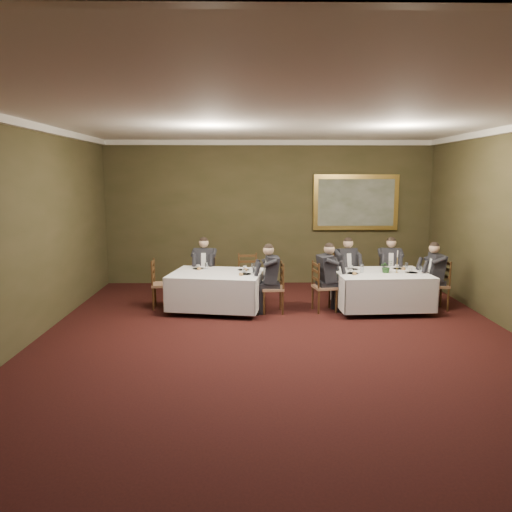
{
  "coord_description": "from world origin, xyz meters",
  "views": [
    {
      "loc": [
        -0.52,
        -7.25,
        2.65
      ],
      "look_at": [
        -0.36,
        2.08,
        1.15
      ],
      "focal_mm": 35.0,
      "sensor_mm": 36.0,
      "label": 1
    }
  ],
  "objects_px": {
    "chair_main_endright": "(436,295)",
    "diner_sec_endright": "(272,287)",
    "diner_main_endleft": "(325,286)",
    "diner_main_endright": "(436,284)",
    "chair_main_backright": "(389,286)",
    "table_main": "(381,288)",
    "chair_sec_backright": "(248,287)",
    "chair_sec_endleft": "(163,294)",
    "chair_main_backleft": "(345,286)",
    "candlestick": "(397,264)",
    "diner_sec_backleft": "(205,275)",
    "diner_main_backright": "(389,275)",
    "table_second": "(217,288)",
    "centerpiece": "(386,266)",
    "chair_main_endleft": "(324,297)",
    "chair_sec_backleft": "(205,286)",
    "painting": "(356,202)",
    "diner_main_backleft": "(345,276)",
    "chair_sec_endright": "(273,298)"
  },
  "relations": [
    {
      "from": "diner_main_backleft",
      "to": "table_second",
      "type": "bearing_deg",
      "value": 0.53
    },
    {
      "from": "candlestick",
      "to": "diner_sec_endright",
      "type": "bearing_deg",
      "value": -177.19
    },
    {
      "from": "table_second",
      "to": "chair_sec_backleft",
      "type": "xyz_separation_m",
      "value": [
        -0.32,
        0.98,
        -0.17
      ]
    },
    {
      "from": "chair_main_backleft",
      "to": "chair_main_backright",
      "type": "height_order",
      "value": "same"
    },
    {
      "from": "chair_sec_endright",
      "to": "diner_sec_endright",
      "type": "relative_size",
      "value": 0.74
    },
    {
      "from": "table_main",
      "to": "painting",
      "type": "relative_size",
      "value": 0.9
    },
    {
      "from": "chair_main_backright",
      "to": "centerpiece",
      "type": "bearing_deg",
      "value": 78.15
    },
    {
      "from": "chair_main_backleft",
      "to": "diner_sec_endright",
      "type": "height_order",
      "value": "diner_sec_endright"
    },
    {
      "from": "diner_sec_backleft",
      "to": "painting",
      "type": "distance_m",
      "value": 4.18
    },
    {
      "from": "chair_main_backright",
      "to": "diner_main_backright",
      "type": "distance_m",
      "value": 0.23
    },
    {
      "from": "painting",
      "to": "diner_main_endright",
      "type": "bearing_deg",
      "value": -65.55
    },
    {
      "from": "chair_sec_backright",
      "to": "chair_sec_endleft",
      "type": "bearing_deg",
      "value": 16.89
    },
    {
      "from": "table_main",
      "to": "table_second",
      "type": "distance_m",
      "value": 3.26
    },
    {
      "from": "chair_main_endleft",
      "to": "diner_sec_endright",
      "type": "bearing_deg",
      "value": -95.75
    },
    {
      "from": "chair_main_backright",
      "to": "chair_sec_backright",
      "type": "distance_m",
      "value": 3.08
    },
    {
      "from": "table_second",
      "to": "centerpiece",
      "type": "distance_m",
      "value": 3.38
    },
    {
      "from": "chair_main_backleft",
      "to": "chair_main_endright",
      "type": "distance_m",
      "value": 1.88
    },
    {
      "from": "table_second",
      "to": "chair_main_endright",
      "type": "relative_size",
      "value": 1.98
    },
    {
      "from": "chair_main_backleft",
      "to": "candlestick",
      "type": "distance_m",
      "value": 1.41
    },
    {
      "from": "table_main",
      "to": "chair_sec_endleft",
      "type": "height_order",
      "value": "chair_sec_endleft"
    },
    {
      "from": "chair_sec_endleft",
      "to": "chair_main_endleft",
      "type": "bearing_deg",
      "value": 80.66
    },
    {
      "from": "chair_main_backright",
      "to": "chair_sec_endleft",
      "type": "relative_size",
      "value": 1.0
    },
    {
      "from": "chair_main_backleft",
      "to": "chair_sec_endright",
      "type": "relative_size",
      "value": 1.0
    },
    {
      "from": "chair_sec_endright",
      "to": "candlestick",
      "type": "height_order",
      "value": "candlestick"
    },
    {
      "from": "chair_main_endleft",
      "to": "chair_sec_endleft",
      "type": "height_order",
      "value": "same"
    },
    {
      "from": "diner_main_endleft",
      "to": "chair_main_endright",
      "type": "height_order",
      "value": "diner_main_endleft"
    },
    {
      "from": "painting",
      "to": "table_main",
      "type": "bearing_deg",
      "value": -90.0
    },
    {
      "from": "chair_sec_endleft",
      "to": "centerpiece",
      "type": "relative_size",
      "value": 3.75
    },
    {
      "from": "diner_sec_backleft",
      "to": "centerpiece",
      "type": "xyz_separation_m",
      "value": [
        3.67,
        -1.03,
        0.39
      ]
    },
    {
      "from": "chair_sec_endright",
      "to": "painting",
      "type": "bearing_deg",
      "value": -41.28
    },
    {
      "from": "chair_main_endright",
      "to": "diner_sec_endright",
      "type": "xyz_separation_m",
      "value": [
        -3.31,
        -0.21,
        0.23
      ]
    },
    {
      "from": "chair_sec_endleft",
      "to": "chair_main_backleft",
      "type": "bearing_deg",
      "value": 95.72
    },
    {
      "from": "chair_main_backleft",
      "to": "centerpiece",
      "type": "distance_m",
      "value": 1.28
    },
    {
      "from": "chair_sec_backleft",
      "to": "centerpiece",
      "type": "relative_size",
      "value": 3.75
    },
    {
      "from": "chair_sec_endleft",
      "to": "diner_main_endright",
      "type": "bearing_deg",
      "value": 83.99
    },
    {
      "from": "diner_main_backright",
      "to": "chair_sec_endleft",
      "type": "bearing_deg",
      "value": 16.38
    },
    {
      "from": "diner_sec_backleft",
      "to": "centerpiece",
      "type": "relative_size",
      "value": 5.04
    },
    {
      "from": "diner_main_backright",
      "to": "chair_sec_backright",
      "type": "relative_size",
      "value": 1.35
    },
    {
      "from": "chair_main_endright",
      "to": "chair_sec_backleft",
      "type": "bearing_deg",
      "value": 78.59
    },
    {
      "from": "chair_main_backright",
      "to": "chair_sec_backright",
      "type": "bearing_deg",
      "value": 9.69
    },
    {
      "from": "diner_main_backright",
      "to": "chair_sec_backright",
      "type": "bearing_deg",
      "value": 9.48
    },
    {
      "from": "table_main",
      "to": "diner_sec_backleft",
      "type": "relative_size",
      "value": 1.4
    },
    {
      "from": "chair_main_endright",
      "to": "chair_sec_backleft",
      "type": "xyz_separation_m",
      "value": [
        -4.72,
        0.96,
        0.0
      ]
    },
    {
      "from": "diner_main_backleft",
      "to": "centerpiece",
      "type": "relative_size",
      "value": 5.04
    },
    {
      "from": "table_second",
      "to": "chair_sec_backleft",
      "type": "height_order",
      "value": "chair_sec_backleft"
    },
    {
      "from": "chair_main_backright",
      "to": "diner_sec_backleft",
      "type": "bearing_deg",
      "value": 7.14
    },
    {
      "from": "diner_main_endleft",
      "to": "diner_main_endright",
      "type": "relative_size",
      "value": 1.0
    },
    {
      "from": "chair_sec_backright",
      "to": "candlestick",
      "type": "distance_m",
      "value": 3.14
    },
    {
      "from": "chair_main_backright",
      "to": "table_main",
      "type": "bearing_deg",
      "value": 73.18
    },
    {
      "from": "chair_main_endleft",
      "to": "chair_sec_backleft",
      "type": "xyz_separation_m",
      "value": [
        -2.44,
        1.08,
        0.0
      ]
    }
  ]
}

